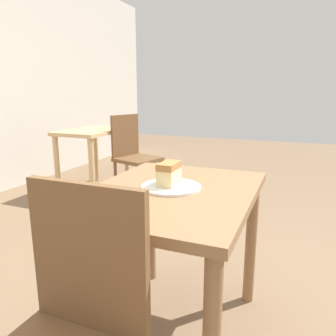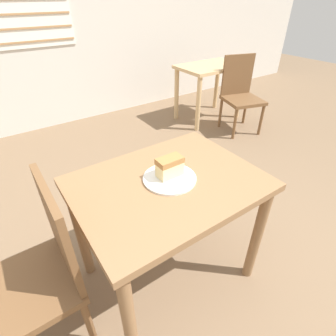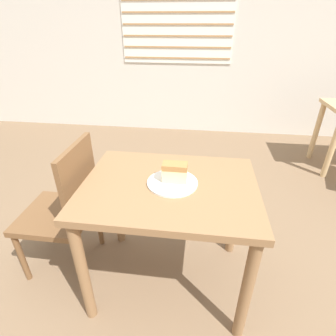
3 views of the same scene
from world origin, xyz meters
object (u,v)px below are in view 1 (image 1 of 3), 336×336
object	(u,v)px
dining_table_far	(93,142)
plate	(171,187)
dining_table_near	(171,215)
cake_slice	(169,174)
chair_far_corner	(133,152)

from	to	relation	value
dining_table_far	plate	distance (m)	2.60
dining_table_near	dining_table_far	xyz separation A→B (m)	(1.92, 1.78, -0.03)
plate	cake_slice	world-z (taller)	cake_slice
dining_table_far	plate	xyz separation A→B (m)	(-1.91, -1.77, 0.16)
dining_table_far	chair_far_corner	world-z (taller)	chair_far_corner
dining_table_near	cake_slice	world-z (taller)	cake_slice
dining_table_near	cake_slice	xyz separation A→B (m)	(0.03, 0.02, 0.19)
chair_far_corner	cake_slice	world-z (taller)	chair_far_corner
plate	cake_slice	size ratio (longest dim) A/B	2.06
dining_table_near	chair_far_corner	xyz separation A→B (m)	(2.01, 1.29, -0.14)
dining_table_far	plate	world-z (taller)	plate
plate	dining_table_near	bearing A→B (deg)	-150.77
chair_far_corner	plate	size ratio (longest dim) A/B	3.37
chair_far_corner	plate	xyz separation A→B (m)	(-1.99, -1.28, 0.27)
dining_table_near	chair_far_corner	bearing A→B (deg)	32.67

